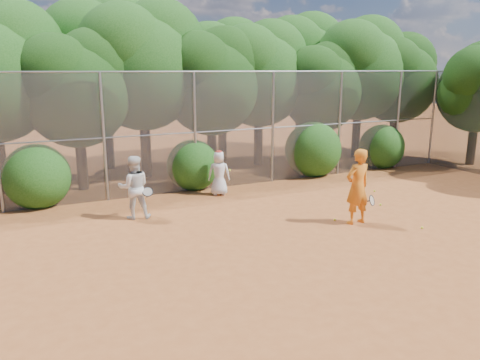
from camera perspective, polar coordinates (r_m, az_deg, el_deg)
ground at (r=11.61m, az=9.92°, el=-7.38°), size 80.00×80.00×0.00m
fence_back at (r=16.19m, az=-2.57°, el=6.18°), size 20.05×0.09×4.03m
tree_2 at (r=16.74m, az=-19.25°, el=10.96°), size 3.99×3.47×5.47m
tree_3 at (r=18.19m, az=-11.74°, el=14.11°), size 4.89×4.26×6.70m
tree_4 at (r=18.39m, az=-3.45°, el=12.35°), size 4.19×3.64×5.73m
tree_5 at (r=20.18m, az=2.41°, el=13.28°), size 4.51×3.92×6.17m
tree_6 at (r=20.65m, az=9.99°, el=11.48°), size 3.86×3.36×5.29m
tree_7 at (r=22.65m, az=14.48°, el=13.47°), size 4.77×4.14×6.53m
tree_8 at (r=23.76m, az=18.67°, el=12.06°), size 4.25×3.70×5.82m
tree_10 at (r=20.14m, az=-16.20°, el=14.43°), size 5.15×4.48×7.06m
tree_11 at (r=21.19m, az=-2.13°, el=13.59°), size 4.64×4.03×6.35m
tree_12 at (r=23.87m, az=7.54°, el=14.30°), size 5.02×4.37×6.88m
tree_13 at (r=22.59m, az=27.11°, el=10.39°), size 3.86×3.36×5.29m
bush_0 at (r=15.40m, az=-23.55°, el=0.72°), size 2.00×2.00×2.00m
bush_1 at (r=16.33m, az=-5.78°, el=2.09°), size 1.80×1.80×1.80m
bush_2 at (r=18.57m, az=8.89°, el=3.99°), size 2.20×2.20×2.20m
bush_3 at (r=20.76m, az=16.90°, el=4.13°), size 1.90×1.90×1.90m
player_yellow at (r=12.84m, az=14.13°, el=-0.79°), size 0.90×0.59×2.05m
player_teen at (r=15.41m, az=-2.57°, el=0.88°), size 0.84×0.71×1.50m
player_white at (r=13.26m, az=-12.79°, el=-0.88°), size 0.97×0.84×1.77m
ball_0 at (r=14.95m, az=16.76°, el=-2.89°), size 0.07×0.07×0.07m
ball_1 at (r=16.25m, az=14.25°, el=-1.46°), size 0.07×0.07×0.07m
ball_2 at (r=13.17m, az=21.32°, el=-5.44°), size 0.07×0.07×0.07m
ball_3 at (r=13.18m, az=11.48°, el=-4.76°), size 0.07×0.07×0.07m
ball_4 at (r=16.56m, az=16.07°, el=-1.29°), size 0.07×0.07×0.07m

